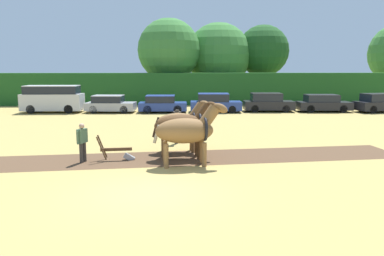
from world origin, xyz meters
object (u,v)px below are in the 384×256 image
farmer_beside_team (177,124)px  parked_car_center_right (268,103)px  parked_car_right (323,103)px  parked_car_left (110,104)px  parked_van (53,99)px  plow (119,153)px  draft_horse_lead_right (184,126)px  parked_car_far_right (380,103)px  draft_horse_lead_left (188,130)px  tree_center_left (263,51)px  tree_far_left (169,50)px  farmer_at_plow (82,140)px  parked_car_center_left (162,104)px  tree_left (219,55)px  parked_car_center (215,103)px  draft_horse_trail_left (181,123)px

farmer_beside_team → parked_car_center_right: farmer_beside_team is taller
farmer_beside_team → parked_car_right: size_ratio=0.37×
farmer_beside_team → parked_car_left: size_ratio=0.40×
farmer_beside_team → parked_van: 16.79m
plow → farmer_beside_team: bearing=49.2°
draft_horse_lead_right → parked_car_far_right: draft_horse_lead_right is taller
draft_horse_lead_left → parked_car_right: bearing=49.4°
tree_center_left → parked_van: size_ratio=1.74×
tree_far_left → farmer_beside_team: bearing=-88.2°
tree_far_left → parked_car_right: tree_far_left is taller
farmer_at_plow → parked_car_center_right: 20.34m
tree_far_left → parked_car_center_left: size_ratio=2.26×
tree_left → parked_car_left: size_ratio=2.10×
tree_center_left → parked_car_center_right: bearing=-100.7°
parked_van → parked_car_center: parked_van is taller
tree_far_left → parked_car_center_left: bearing=-92.6°
tree_left → tree_center_left: bearing=2.6°
plow → parked_car_center_right: parked_car_center_right is taller
parked_car_left → parked_car_center: bearing=2.7°
tree_far_left → parked_car_center_left: tree_far_left is taller
tree_far_left → parked_car_center: tree_far_left is taller
tree_center_left → draft_horse_lead_left: bearing=-108.2°
tree_center_left → parked_car_center: (-6.82, -12.36, -4.83)m
tree_center_left → draft_horse_lead_left: size_ratio=2.91×
tree_far_left → farmer_at_plow: tree_far_left is taller
farmer_beside_team → parked_car_center_left: 12.92m
parked_car_center_left → parked_car_right: (13.60, -0.09, 0.01)m
tree_far_left → parked_car_far_right: 21.27m
tree_center_left → parked_car_center: tree_center_left is taller
tree_far_left → tree_left: size_ratio=1.02×
parked_car_left → parked_car_right: size_ratio=0.94×
plow → farmer_beside_team: (2.37, 3.33, 0.65)m
tree_center_left → plow: tree_center_left is taller
draft_horse_lead_left → plow: (-2.74, 0.97, -1.06)m
draft_horse_lead_right → parked_car_center_left: draft_horse_lead_right is taller
farmer_at_plow → parked_car_center_left: farmer_at_plow is taller
parked_van → farmer_at_plow: bearing=-68.5°
farmer_beside_team → parked_car_far_right: (17.11, 12.33, -0.22)m
parked_car_center_left → parked_van: bearing=177.9°
farmer_beside_team → parked_car_left: farmer_beside_team is taller
farmer_beside_team → farmer_at_plow: bearing=-108.9°
tree_center_left → tree_left: bearing=-177.4°
draft_horse_trail_left → parked_car_center_left: draft_horse_trail_left is taller
tree_center_left → parked_car_left: (-15.60, -12.13, -4.89)m
plow → parked_car_center_right: size_ratio=0.36×
parked_car_right → parked_car_left: bearing=-178.9°
draft_horse_trail_left → tree_left: bearing=74.6°
farmer_at_plow → tree_far_left: bearing=106.4°
parked_car_center_left → parked_car_right: 13.60m
parked_van → parked_car_center: size_ratio=1.14×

